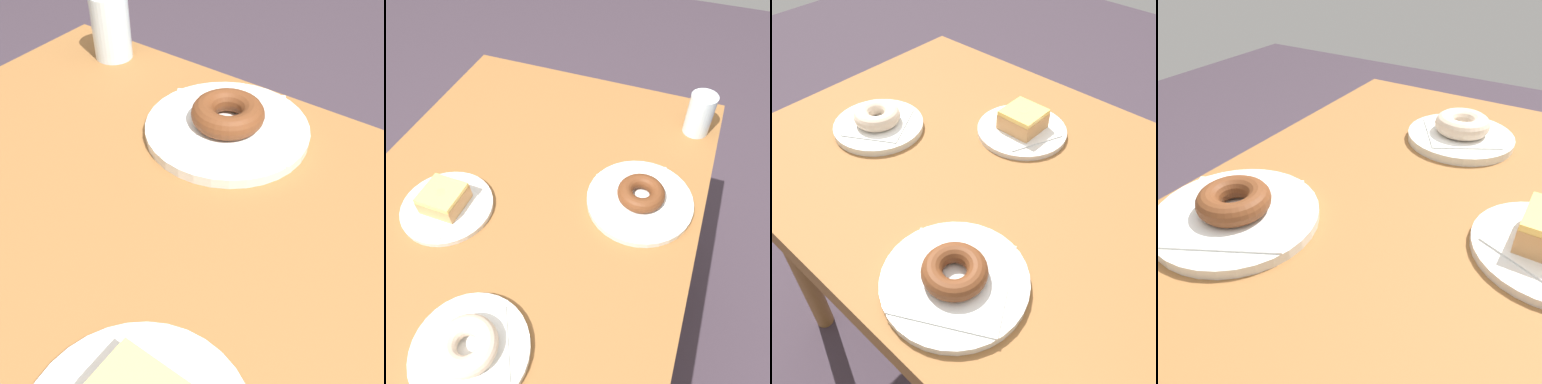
% 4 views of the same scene
% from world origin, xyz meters
% --- Properties ---
extents(table, '(1.09, 0.78, 0.74)m').
position_xyz_m(table, '(0.00, 0.00, 0.66)').
color(table, brown).
rests_on(table, ground_plane).
extents(plate_chocolate_ring, '(0.24, 0.24, 0.01)m').
position_xyz_m(plate_chocolate_ring, '(0.11, -0.25, 0.75)').
color(plate_chocolate_ring, silver).
rests_on(plate_chocolate_ring, table).
extents(napkin_chocolate_ring, '(0.23, 0.23, 0.00)m').
position_xyz_m(napkin_chocolate_ring, '(0.11, -0.25, 0.76)').
color(napkin_chocolate_ring, white).
rests_on(napkin_chocolate_ring, plate_chocolate_ring).
extents(donut_chocolate_ring, '(0.11, 0.11, 0.03)m').
position_xyz_m(donut_chocolate_ring, '(0.11, -0.25, 0.78)').
color(donut_chocolate_ring, brown).
rests_on(donut_chocolate_ring, napkin_chocolate_ring).
extents(water_glass, '(0.07, 0.07, 0.11)m').
position_xyz_m(water_glass, '(0.41, -0.33, 0.80)').
color(water_glass, silver).
rests_on(water_glass, table).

